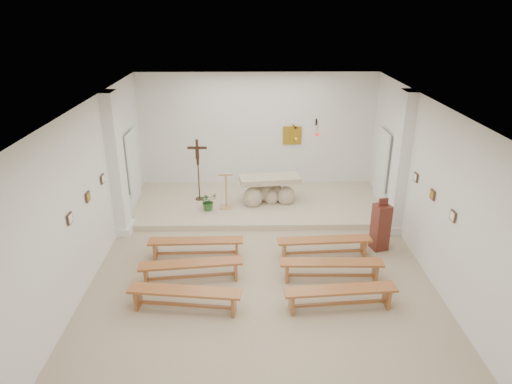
{
  "coord_description": "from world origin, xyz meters",
  "views": [
    {
      "loc": [
        -0.23,
        -8.23,
        5.3
      ],
      "look_at": [
        -0.08,
        1.6,
        1.22
      ],
      "focal_mm": 32.0,
      "sensor_mm": 36.0,
      "label": 1
    }
  ],
  "objects_px": {
    "bench_right_second": "(331,266)",
    "bench_right_third": "(340,294)",
    "crucifix_stand": "(198,165)",
    "bench_right_front": "(324,243)",
    "lectern": "(226,190)",
    "donation_pedestal": "(380,227)",
    "altar": "(269,192)",
    "bench_left_second": "(191,267)",
    "bench_left_front": "(196,244)",
    "bench_left_third": "(185,295)"
  },
  "relations": [
    {
      "from": "bench_left_front",
      "to": "bench_right_third",
      "type": "bearing_deg",
      "value": -35.0
    },
    {
      "from": "bench_right_third",
      "to": "bench_right_front",
      "type": "bearing_deg",
      "value": 85.3
    },
    {
      "from": "bench_right_second",
      "to": "donation_pedestal",
      "type": "bearing_deg",
      "value": 45.52
    },
    {
      "from": "bench_right_front",
      "to": "bench_right_second",
      "type": "distance_m",
      "value": 0.96
    },
    {
      "from": "bench_left_front",
      "to": "bench_right_second",
      "type": "bearing_deg",
      "value": -19.74
    },
    {
      "from": "donation_pedestal",
      "to": "altar",
      "type": "bearing_deg",
      "value": 121.0
    },
    {
      "from": "crucifix_stand",
      "to": "altar",
      "type": "bearing_deg",
      "value": -6.31
    },
    {
      "from": "bench_right_front",
      "to": "bench_right_third",
      "type": "distance_m",
      "value": 1.91
    },
    {
      "from": "lectern",
      "to": "bench_left_second",
      "type": "relative_size",
      "value": 0.5
    },
    {
      "from": "bench_right_second",
      "to": "bench_right_third",
      "type": "height_order",
      "value": "same"
    },
    {
      "from": "lectern",
      "to": "bench_left_second",
      "type": "height_order",
      "value": "lectern"
    },
    {
      "from": "bench_left_third",
      "to": "donation_pedestal",
      "type": "bearing_deg",
      "value": 35.09
    },
    {
      "from": "donation_pedestal",
      "to": "bench_left_third",
      "type": "bearing_deg",
      "value": -167.07
    },
    {
      "from": "lectern",
      "to": "crucifix_stand",
      "type": "distance_m",
      "value": 1.1
    },
    {
      "from": "bench_right_front",
      "to": "bench_left_second",
      "type": "xyz_separation_m",
      "value": [
        -2.87,
        -0.96,
        0.0
      ]
    },
    {
      "from": "crucifix_stand",
      "to": "bench_left_front",
      "type": "relative_size",
      "value": 0.83
    },
    {
      "from": "bench_right_third",
      "to": "donation_pedestal",
      "type": "bearing_deg",
      "value": 54.72
    },
    {
      "from": "lectern",
      "to": "bench_right_front",
      "type": "xyz_separation_m",
      "value": [
        2.3,
        -2.37,
        -0.34
      ]
    },
    {
      "from": "bench_right_front",
      "to": "bench_right_second",
      "type": "bearing_deg",
      "value": -93.55
    },
    {
      "from": "bench_right_front",
      "to": "bench_right_third",
      "type": "xyz_separation_m",
      "value": [
        0.0,
        -1.91,
        0.0
      ]
    },
    {
      "from": "bench_left_front",
      "to": "lectern",
      "type": "bearing_deg",
      "value": 75.11
    },
    {
      "from": "crucifix_stand",
      "to": "bench_right_third",
      "type": "distance_m",
      "value": 5.82
    },
    {
      "from": "bench_right_second",
      "to": "altar",
      "type": "bearing_deg",
      "value": 108.39
    },
    {
      "from": "bench_left_second",
      "to": "bench_right_third",
      "type": "xyz_separation_m",
      "value": [
        2.87,
        -0.96,
        0.0
      ]
    },
    {
      "from": "bench_left_front",
      "to": "bench_left_third",
      "type": "xyz_separation_m",
      "value": [
        -0.0,
        -1.91,
        0.0
      ]
    },
    {
      "from": "bench_right_second",
      "to": "bench_left_third",
      "type": "xyz_separation_m",
      "value": [
        -2.87,
        -0.96,
        0.0
      ]
    },
    {
      "from": "bench_left_second",
      "to": "lectern",
      "type": "bearing_deg",
      "value": 73.77
    },
    {
      "from": "crucifix_stand",
      "to": "bench_right_front",
      "type": "height_order",
      "value": "crucifix_stand"
    },
    {
      "from": "lectern",
      "to": "donation_pedestal",
      "type": "relative_size",
      "value": 0.83
    },
    {
      "from": "lectern",
      "to": "bench_left_second",
      "type": "distance_m",
      "value": 3.39
    },
    {
      "from": "bench_left_third",
      "to": "bench_right_third",
      "type": "distance_m",
      "value": 2.87
    },
    {
      "from": "crucifix_stand",
      "to": "bench_right_front",
      "type": "bearing_deg",
      "value": -42.69
    },
    {
      "from": "altar",
      "to": "donation_pedestal",
      "type": "height_order",
      "value": "donation_pedestal"
    },
    {
      "from": "bench_right_third",
      "to": "altar",
      "type": "bearing_deg",
      "value": 99.05
    },
    {
      "from": "donation_pedestal",
      "to": "bench_left_third",
      "type": "distance_m",
      "value": 4.78
    },
    {
      "from": "bench_left_second",
      "to": "bench_right_third",
      "type": "distance_m",
      "value": 3.02
    },
    {
      "from": "donation_pedestal",
      "to": "bench_right_front",
      "type": "distance_m",
      "value": 1.4
    },
    {
      "from": "bench_left_third",
      "to": "altar",
      "type": "bearing_deg",
      "value": 76.17
    },
    {
      "from": "lectern",
      "to": "bench_right_front",
      "type": "bearing_deg",
      "value": -47.18
    },
    {
      "from": "altar",
      "to": "donation_pedestal",
      "type": "xyz_separation_m",
      "value": [
        2.46,
        -2.35,
        0.09
      ]
    },
    {
      "from": "altar",
      "to": "bench_left_front",
      "type": "relative_size",
      "value": 0.81
    },
    {
      "from": "donation_pedestal",
      "to": "bench_right_second",
      "type": "distance_m",
      "value": 1.88
    },
    {
      "from": "crucifix_stand",
      "to": "donation_pedestal",
      "type": "xyz_separation_m",
      "value": [
        4.42,
        -2.6,
        -0.6
      ]
    },
    {
      "from": "bench_left_front",
      "to": "bench_left_second",
      "type": "distance_m",
      "value": 0.96
    },
    {
      "from": "lectern",
      "to": "bench_right_third",
      "type": "height_order",
      "value": "lectern"
    },
    {
      "from": "crucifix_stand",
      "to": "lectern",
      "type": "bearing_deg",
      "value": -35.44
    },
    {
      "from": "bench_left_front",
      "to": "bench_right_front",
      "type": "xyz_separation_m",
      "value": [
        2.87,
        0.0,
        0.0
      ]
    },
    {
      "from": "donation_pedestal",
      "to": "bench_right_third",
      "type": "xyz_separation_m",
      "value": [
        -1.33,
        -2.26,
        -0.23
      ]
    },
    {
      "from": "lectern",
      "to": "bench_left_third",
      "type": "xyz_separation_m",
      "value": [
        -0.57,
        -4.28,
        -0.34
      ]
    },
    {
      "from": "altar",
      "to": "bench_left_second",
      "type": "bearing_deg",
      "value": -122.33
    }
  ]
}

